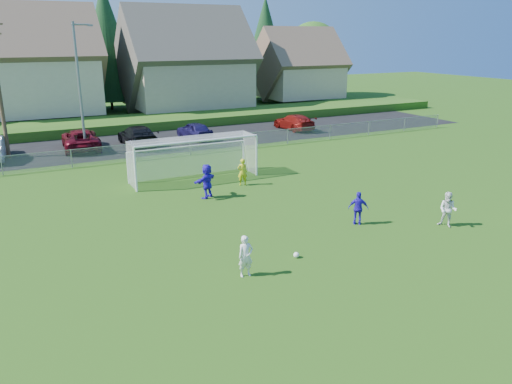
% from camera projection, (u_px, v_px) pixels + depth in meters
% --- Properties ---
extents(ground, '(160.00, 160.00, 0.00)m').
position_uv_depth(ground, '(371.00, 300.00, 15.87)').
color(ground, '#193D0C').
rests_on(ground, ground).
extents(asphalt_lot, '(60.00, 60.00, 0.00)m').
position_uv_depth(asphalt_lot, '(142.00, 143.00, 39.19)').
color(asphalt_lot, black).
rests_on(asphalt_lot, ground).
extents(grass_embankment, '(70.00, 6.00, 0.80)m').
position_uv_depth(grass_embankment, '(120.00, 124.00, 45.43)').
color(grass_embankment, '#1E420F').
rests_on(grass_embankment, ground).
extents(soccer_ball, '(0.22, 0.22, 0.22)m').
position_uv_depth(soccer_ball, '(296.00, 255.00, 18.91)').
color(soccer_ball, white).
rests_on(soccer_ball, ground).
extents(player_white_a, '(0.56, 0.38, 1.50)m').
position_uv_depth(player_white_a, '(246.00, 256.00, 17.29)').
color(player_white_a, silver).
rests_on(player_white_a, ground).
extents(player_white_b, '(0.87, 0.95, 1.58)m').
position_uv_depth(player_white_b, '(448.00, 210.00, 21.81)').
color(player_white_b, silver).
rests_on(player_white_b, ground).
extents(player_blue_a, '(0.93, 0.82, 1.51)m').
position_uv_depth(player_blue_a, '(358.00, 208.00, 22.09)').
color(player_blue_a, '#2B14C2').
rests_on(player_blue_a, ground).
extents(player_blue_b, '(1.68, 1.36, 1.79)m').
position_uv_depth(player_blue_b, '(207.00, 181.00, 25.74)').
color(player_blue_b, '#2B14C2').
rests_on(player_blue_b, ground).
extents(goalkeeper, '(0.62, 0.48, 1.53)m').
position_uv_depth(goalkeeper, '(242.00, 172.00, 27.96)').
color(goalkeeper, gold).
rests_on(goalkeeper, ground).
extents(car_c, '(2.85, 5.55, 1.50)m').
position_uv_depth(car_c, '(81.00, 139.00, 36.91)').
color(car_c, '#5A0A16').
rests_on(car_c, ground).
extents(car_d, '(2.20, 5.35, 1.55)m').
position_uv_depth(car_d, '(138.00, 136.00, 38.05)').
color(car_d, black).
rests_on(car_d, ground).
extents(car_e, '(2.14, 4.20, 1.37)m').
position_uv_depth(car_e, '(194.00, 130.00, 40.79)').
color(car_e, '#1B1549').
rests_on(car_e, ground).
extents(car_g, '(2.12, 4.80, 1.37)m').
position_uv_depth(car_g, '(294.00, 122.00, 44.73)').
color(car_g, maroon).
rests_on(car_g, ground).
extents(soccer_goal, '(7.42, 1.90, 2.50)m').
position_uv_depth(soccer_goal, '(193.00, 152.00, 28.99)').
color(soccer_goal, white).
rests_on(soccer_goal, ground).
extents(chainlink_fence, '(52.06, 0.06, 1.20)m').
position_uv_depth(chainlink_fence, '(163.00, 149.00, 34.34)').
color(chainlink_fence, gray).
rests_on(chainlink_fence, ground).
extents(streetlight, '(1.38, 0.18, 9.00)m').
position_uv_depth(streetlight, '(80.00, 85.00, 34.52)').
color(streetlight, slate).
rests_on(streetlight, ground).
extents(houses_row, '(53.90, 11.45, 13.27)m').
position_uv_depth(houses_row, '(118.00, 44.00, 50.55)').
color(houses_row, tan).
rests_on(houses_row, ground).
extents(tree_row, '(65.98, 12.36, 13.80)m').
position_uv_depth(tree_row, '(97.00, 47.00, 55.59)').
color(tree_row, '#382616').
rests_on(tree_row, ground).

